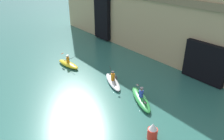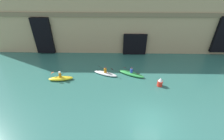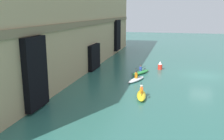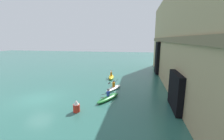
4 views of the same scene
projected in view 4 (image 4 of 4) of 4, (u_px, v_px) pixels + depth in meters
name	position (u px, v px, depth m)	size (l,w,h in m)	color
ground_plane	(38.00, 99.00, 15.47)	(120.00, 120.00, 0.00)	#2D665B
kayak_yellow	(111.00, 77.00, 23.58)	(2.92, 1.14, 1.21)	yellow
kayak_green	(108.00, 97.00, 15.21)	(3.33, 2.19, 1.11)	green
kayak_white	(114.00, 88.00, 18.33)	(3.14, 1.82, 1.16)	white
marker_buoy	(76.00, 106.00, 12.62)	(0.57, 0.57, 1.06)	red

